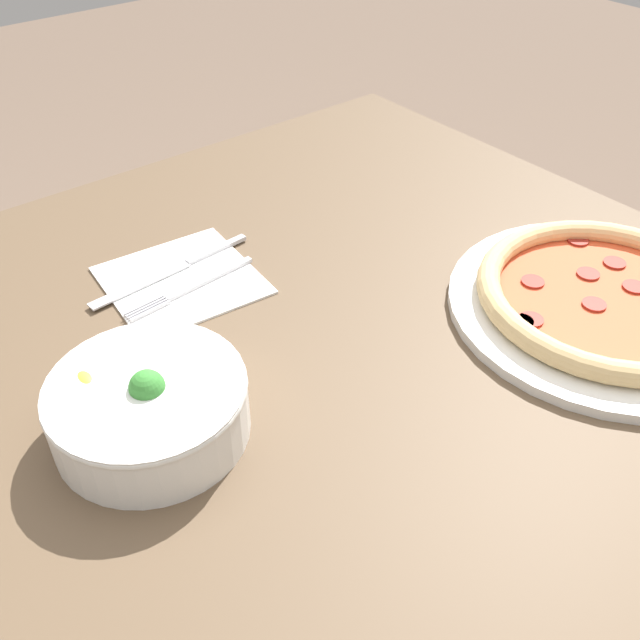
{
  "coord_description": "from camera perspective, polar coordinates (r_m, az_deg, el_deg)",
  "views": [
    {
      "loc": [
        -0.38,
        0.34,
        1.23
      ],
      "look_at": [
        0.07,
        -0.02,
        0.76
      ],
      "focal_mm": 40.0,
      "sensor_mm": 36.0,
      "label": 1
    }
  ],
  "objects": [
    {
      "name": "fork",
      "position": [
        0.84,
        -10.11,
        2.65
      ],
      "size": [
        0.02,
        0.17,
        0.0
      ],
      "rotation": [
        0.0,
        0.0,
        1.64
      ],
      "color": "silver",
      "rests_on": "napkin"
    },
    {
      "name": "pizza",
      "position": [
        0.85,
        21.99,
        1.54
      ],
      "size": [
        0.35,
        0.35,
        0.04
      ],
      "color": "white",
      "rests_on": "dining_table"
    },
    {
      "name": "knife",
      "position": [
        0.87,
        -11.22,
        4.2
      ],
      "size": [
        0.03,
        0.22,
        0.01
      ],
      "rotation": [
        0.0,
        0.0,
        1.64
      ],
      "color": "silver",
      "rests_on": "napkin"
    },
    {
      "name": "bowl",
      "position": [
        0.66,
        -13.59,
        -6.59
      ],
      "size": [
        0.18,
        0.18,
        0.07
      ],
      "color": "white",
      "rests_on": "dining_table"
    },
    {
      "name": "dining_table",
      "position": [
        0.78,
        2.05,
        -10.25
      ],
      "size": [
        1.1,
        1.05,
        0.74
      ],
      "color": "brown",
      "rests_on": "ground_plane"
    },
    {
      "name": "napkin",
      "position": [
        0.86,
        -11.03,
        3.14
      ],
      "size": [
        0.18,
        0.18,
        0.0
      ],
      "color": "white",
      "rests_on": "dining_table"
    }
  ]
}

